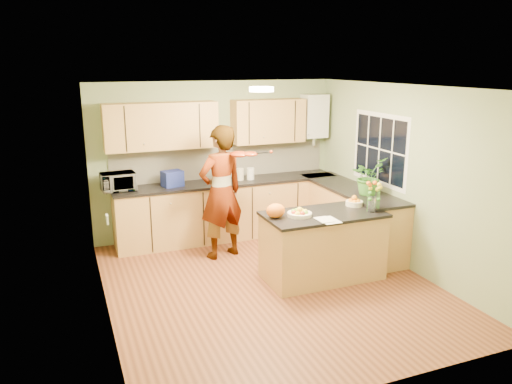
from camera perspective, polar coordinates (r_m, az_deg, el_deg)
name	(u,v)px	position (r m, az deg, el deg)	size (l,w,h in m)	color
floor	(270,285)	(6.53, 1.58, -10.58)	(4.50, 4.50, 0.00)	brown
ceiling	(271,87)	(5.91, 1.75, 11.91)	(4.00, 4.50, 0.02)	white
wall_back	(216,159)	(8.17, -4.60, 3.77)	(4.00, 0.02, 2.50)	gray
wall_front	(379,255)	(4.23, 13.88, -7.01)	(4.00, 0.02, 2.50)	gray
wall_left	(101,208)	(5.64, -17.34, -1.78)	(0.02, 4.50, 2.50)	gray
wall_right	(405,178)	(7.11, 16.64, 1.58)	(0.02, 4.50, 2.50)	gray
back_counter	(228,209)	(8.10, -3.18, -1.96)	(3.64, 0.62, 0.94)	tan
right_counter	(350,217)	(7.81, 10.66, -2.83)	(0.62, 2.24, 0.94)	tan
splashback	(222,162)	(8.19, -3.89, 3.46)	(3.60, 0.02, 0.52)	#EDE4CD
upper_cabinets	(208,124)	(7.87, -5.55, 7.76)	(3.20, 0.34, 0.70)	tan
boiler	(314,116)	(8.58, 6.68, 8.61)	(0.40, 0.30, 0.86)	silver
window_right	(380,149)	(7.52, 13.95, 4.78)	(0.01, 1.30, 1.05)	silver
light_switch	(107,219)	(5.06, -16.64, -3.01)	(0.02, 0.09, 0.09)	silver
ceiling_lamp	(261,89)	(6.19, 0.63, 11.67)	(0.30, 0.30, 0.07)	#FFEABF
peninsula_island	(323,245)	(6.64, 7.63, -6.07)	(1.56, 0.80, 0.89)	tan
fruit_dish	(300,213)	(6.32, 5.00, -2.36)	(0.31, 0.31, 0.11)	beige
orange_bowl	(354,202)	(6.88, 11.17, -1.08)	(0.23, 0.23, 0.13)	beige
flower_vase	(372,190)	(6.58, 13.17, 0.18)	(0.24, 0.24, 0.43)	silver
orange_bag	(276,211)	(6.23, 2.26, -2.14)	(0.24, 0.20, 0.18)	orange
papers	(329,220)	(6.20, 8.30, -3.19)	(0.22, 0.30, 0.01)	silver
violinist	(221,193)	(7.16, -4.00, -0.06)	(0.71, 0.46, 1.94)	tan
violin	(239,154)	(6.89, -1.94, 4.35)	(0.61, 0.24, 0.12)	#511205
microwave	(118,182)	(7.61, -15.49, 1.14)	(0.49, 0.33, 0.27)	silver
blue_box	(172,179)	(7.71, -9.54, 1.52)	(0.30, 0.22, 0.24)	navy
kettle	(216,175)	(7.87, -4.55, 1.91)	(0.15, 0.15, 0.28)	silver
jar_cream	(240,174)	(8.02, -1.85, 2.04)	(0.12, 0.12, 0.19)	beige
jar_white	(250,174)	(8.06, -0.64, 2.10)	(0.12, 0.12, 0.19)	silver
potted_plant	(368,176)	(7.28, 12.71, 1.79)	(0.48, 0.42, 0.54)	#3A7C29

